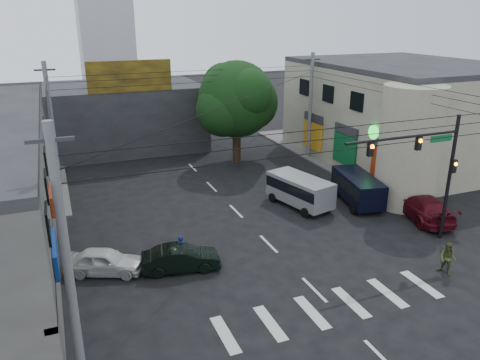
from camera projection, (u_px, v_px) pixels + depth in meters
ground at (285, 260)px, 24.49m from camera, size 160.00×160.00×0.00m
sidewalk_far_right at (364, 143)px, 46.55m from camera, size 16.00×16.00×0.15m
building_right at (402, 114)px, 40.87m from camera, size 14.00×18.00×8.00m
corner_column at (409, 147)px, 30.53m from camera, size 4.00×4.00×8.00m
building_far at (125, 116)px, 44.82m from camera, size 14.00×10.00×6.00m
billboard at (130, 76)px, 39.10m from camera, size 7.00×0.30×2.60m
street_tree at (237, 100)px, 38.94m from camera, size 6.40×6.40×8.70m
traffic_gantry at (428, 161)px, 24.76m from camera, size 7.10×0.35×7.20m
utility_pole_near_left at (66, 259)px, 15.32m from camera, size 0.32×0.32×9.20m
utility_pole_far_left at (52, 127)px, 33.25m from camera, size 0.32×0.32×9.20m
utility_pole_far_right at (310, 107)px, 40.65m from camera, size 0.32×0.32×9.20m
dark_sedan at (181, 259)px, 23.37m from camera, size 2.72×4.37×1.28m
white_compact at (104, 261)px, 23.09m from camera, size 4.33×4.94×1.30m
maroon_sedan at (423, 207)px, 29.33m from camera, size 4.78×6.35×1.53m
silver_minivan at (300, 192)px, 31.12m from camera, size 5.66×4.20×2.03m
navy_van at (357, 190)px, 31.60m from camera, size 5.74×3.91×1.99m
traffic_officer at (182, 250)px, 23.88m from camera, size 0.93×0.91×1.61m
pedestrian_olive at (447, 259)px, 22.97m from camera, size 1.27×1.23×1.67m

